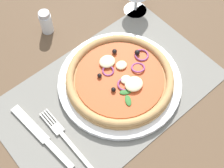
{
  "coord_description": "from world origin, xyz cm",
  "views": [
    {
      "loc": [
        -23.69,
        -28.83,
        65.45
      ],
      "look_at": [
        1.03,
        0.0,
        2.64
      ],
      "focal_mm": 50.87,
      "sensor_mm": 36.0,
      "label": 1
    }
  ],
  "objects": [
    {
      "name": "fork",
      "position": [
        -14.76,
        -2.4,
        0.62
      ],
      "size": [
        2.22,
        18.01,
        0.44
      ],
      "rotation": [
        0.0,
        0.0,
        1.58
      ],
      "color": "silver",
      "rests_on": "placemat"
    },
    {
      "name": "pepper_shaker",
      "position": [
        -0.29,
        25.2,
        3.25
      ],
      "size": [
        3.2,
        3.2,
        6.7
      ],
      "color": "silver",
      "rests_on": "ground_plane"
    },
    {
      "name": "placemat",
      "position": [
        0.0,
        0.0,
        0.2
      ],
      "size": [
        51.65,
        31.3,
        0.4
      ],
      "primitive_type": "cube",
      "color": "slate",
      "rests_on": "ground_plane"
    },
    {
      "name": "pizza",
      "position": [
        3.5,
        -0.44,
        2.72
      ],
      "size": [
        25.51,
        25.51,
        2.63
      ],
      "color": "tan",
      "rests_on": "plate"
    },
    {
      "name": "knife",
      "position": [
        -18.43,
        1.01,
        0.65
      ],
      "size": [
        3.4,
        20.07,
        0.62
      ],
      "rotation": [
        0.0,
        0.0,
        1.66
      ],
      "color": "silver",
      "rests_on": "placemat"
    },
    {
      "name": "ground_plane",
      "position": [
        0.0,
        0.0,
        -1.2
      ],
      "size": [
        190.0,
        140.0,
        2.4
      ],
      "primitive_type": "cube",
      "color": "brown"
    },
    {
      "name": "plate",
      "position": [
        3.44,
        -0.47,
        1.02
      ],
      "size": [
        29.4,
        29.4,
        1.24
      ],
      "primitive_type": "cylinder",
      "color": "white",
      "rests_on": "placemat"
    }
  ]
}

